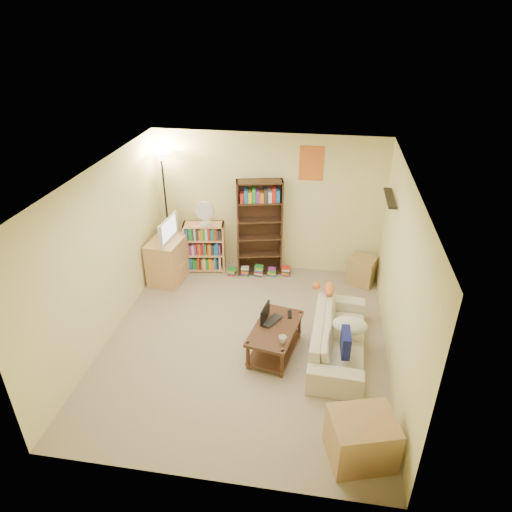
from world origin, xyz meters
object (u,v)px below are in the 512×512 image
(mug, at_px, (282,339))
(floor_lamp, at_px, (163,177))
(side_table, at_px, (362,270))
(end_cabinet, at_px, (361,439))
(tabby_cat, at_px, (327,288))
(short_bookshelf, at_px, (205,247))
(television, at_px, (164,229))
(desk_fan, at_px, (205,213))
(tv_stand, at_px, (168,260))
(coffee_table, at_px, (275,336))
(laptop, at_px, (275,322))
(sofa, at_px, (339,337))
(tall_bookshelf, at_px, (259,226))

(mug, xyz_separation_m, floor_lamp, (-2.38, 2.53, 1.23))
(side_table, bearing_deg, end_cabinet, -92.57)
(tabby_cat, xyz_separation_m, mug, (-0.54, -1.16, -0.11))
(short_bookshelf, distance_m, end_cabinet, 4.52)
(mug, distance_m, television, 3.02)
(tabby_cat, relative_size, floor_lamp, 0.20)
(desk_fan, distance_m, floor_lamp, 0.95)
(tv_stand, xyz_separation_m, side_table, (3.38, 0.44, -0.15))
(coffee_table, relative_size, short_bookshelf, 1.17)
(coffee_table, distance_m, laptop, 0.19)
(tabby_cat, height_order, side_table, tabby_cat)
(desk_fan, relative_size, end_cabinet, 0.66)
(side_table, bearing_deg, tabby_cat, -115.79)
(sofa, xyz_separation_m, coffee_table, (-0.87, -0.14, 0.02))
(sofa, height_order, side_table, sofa)
(television, distance_m, desk_fan, 0.75)
(end_cabinet, bearing_deg, laptop, 124.57)
(floor_lamp, xyz_separation_m, end_cabinet, (3.36, -3.76, -1.44))
(tv_stand, distance_m, desk_fan, 1.06)
(short_bookshelf, bearing_deg, mug, -64.61)
(tall_bookshelf, xyz_separation_m, floor_lamp, (-1.69, 0.04, 0.79))
(laptop, xyz_separation_m, tv_stand, (-2.08, 1.57, -0.07))
(television, distance_m, tall_bookshelf, 1.63)
(laptop, height_order, mug, mug)
(television, bearing_deg, tabby_cat, -100.59)
(sofa, bearing_deg, television, 65.75)
(short_bookshelf, distance_m, desk_fan, 0.70)
(laptop, bearing_deg, side_table, -3.37)
(short_bookshelf, bearing_deg, floor_lamp, 161.28)
(coffee_table, bearing_deg, sofa, 19.52)
(television, xyz_separation_m, side_table, (3.38, 0.44, -0.75))
(tv_stand, bearing_deg, laptop, -31.28)
(end_cabinet, bearing_deg, floor_lamp, 131.72)
(laptop, bearing_deg, television, 82.45)
(tabby_cat, bearing_deg, end_cabinet, -79.59)
(coffee_table, distance_m, tv_stand, 2.68)
(laptop, bearing_deg, tabby_cat, -12.82)
(sofa, xyz_separation_m, tall_bookshelf, (-1.43, 2.04, 0.66))
(tv_stand, distance_m, short_bookshelf, 0.71)
(floor_lamp, bearing_deg, desk_fan, -11.97)
(television, xyz_separation_m, end_cabinet, (3.21, -3.20, -0.71))
(tabby_cat, xyz_separation_m, short_bookshelf, (-2.22, 1.25, -0.14))
(laptop, relative_size, tall_bookshelf, 0.23)
(tv_stand, bearing_deg, sofa, -21.44)
(tv_stand, height_order, tall_bookshelf, tall_bookshelf)
(short_bookshelf, bearing_deg, end_cabinet, -63.38)
(short_bookshelf, xyz_separation_m, end_cabinet, (2.66, -3.65, -0.18))
(sofa, height_order, desk_fan, desk_fan)
(mug, xyz_separation_m, short_bookshelf, (-1.68, 2.41, -0.03))
(tv_stand, xyz_separation_m, floor_lamp, (-0.14, 0.56, 1.33))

